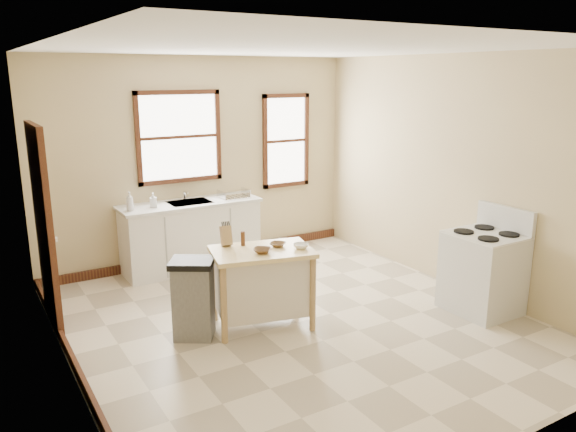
# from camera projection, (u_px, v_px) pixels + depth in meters

# --- Properties ---
(floor) EXTENTS (5.00, 5.00, 0.00)m
(floor) POSITION_uv_depth(u_px,v_px,m) (297.00, 322.00, 5.95)
(floor) COLOR beige
(floor) RESTS_ON ground
(ceiling) EXTENTS (5.00, 5.00, 0.00)m
(ceiling) POSITION_uv_depth(u_px,v_px,m) (298.00, 48.00, 5.27)
(ceiling) COLOR white
(ceiling) RESTS_ON ground
(wall_back) EXTENTS (4.50, 0.04, 2.80)m
(wall_back) POSITION_uv_depth(u_px,v_px,m) (201.00, 161.00, 7.68)
(wall_back) COLOR tan
(wall_back) RESTS_ON ground
(wall_left) EXTENTS (0.04, 5.00, 2.80)m
(wall_left) POSITION_uv_depth(u_px,v_px,m) (60.00, 224.00, 4.48)
(wall_left) COLOR tan
(wall_left) RESTS_ON ground
(wall_right) EXTENTS (0.04, 5.00, 2.80)m
(wall_right) POSITION_uv_depth(u_px,v_px,m) (456.00, 173.00, 6.74)
(wall_right) COLOR tan
(wall_right) RESTS_ON ground
(window_main) EXTENTS (1.17, 0.06, 1.22)m
(window_main) POSITION_uv_depth(u_px,v_px,m) (179.00, 137.00, 7.43)
(window_main) COLOR black
(window_main) RESTS_ON wall_back
(window_side) EXTENTS (0.77, 0.06, 1.37)m
(window_side) POSITION_uv_depth(u_px,v_px,m) (286.00, 141.00, 8.30)
(window_side) COLOR black
(window_side) RESTS_ON wall_back
(door_left) EXTENTS (0.06, 0.90, 2.10)m
(door_left) POSITION_uv_depth(u_px,v_px,m) (44.00, 228.00, 5.66)
(door_left) COLOR black
(door_left) RESTS_ON ground
(baseboard_back) EXTENTS (4.50, 0.04, 0.12)m
(baseboard_back) POSITION_uv_depth(u_px,v_px,m) (205.00, 255.00, 7.99)
(baseboard_back) COLOR black
(baseboard_back) RESTS_ON ground
(baseboard_left) EXTENTS (0.04, 5.00, 0.12)m
(baseboard_left) POSITION_uv_depth(u_px,v_px,m) (79.00, 373.00, 4.83)
(baseboard_left) COLOR black
(baseboard_left) RESTS_ON ground
(sink_counter) EXTENTS (1.86, 0.62, 0.92)m
(sink_counter) POSITION_uv_depth(u_px,v_px,m) (191.00, 235.00, 7.51)
(sink_counter) COLOR silver
(sink_counter) RESTS_ON ground
(faucet) EXTENTS (0.03, 0.03, 0.22)m
(faucet) POSITION_uv_depth(u_px,v_px,m) (184.00, 191.00, 7.52)
(faucet) COLOR silver
(faucet) RESTS_ON sink_counter
(soap_bottle_a) EXTENTS (0.10, 0.10, 0.24)m
(soap_bottle_a) POSITION_uv_depth(u_px,v_px,m) (130.00, 201.00, 6.90)
(soap_bottle_a) COLOR #B2B2B2
(soap_bottle_a) RESTS_ON sink_counter
(soap_bottle_b) EXTENTS (0.11, 0.11, 0.18)m
(soap_bottle_b) POSITION_uv_depth(u_px,v_px,m) (153.00, 200.00, 7.09)
(soap_bottle_b) COLOR #B2B2B2
(soap_bottle_b) RESTS_ON sink_counter
(dish_rack) EXTENTS (0.40, 0.30, 0.10)m
(dish_rack) POSITION_uv_depth(u_px,v_px,m) (234.00, 194.00, 7.64)
(dish_rack) COLOR silver
(dish_rack) RESTS_ON sink_counter
(kitchen_island) EXTENTS (1.14, 0.87, 0.83)m
(kitchen_island) POSITION_uv_depth(u_px,v_px,m) (262.00, 288.00, 5.80)
(kitchen_island) COLOR #FEE295
(kitchen_island) RESTS_ON ground
(knife_block) EXTENTS (0.11, 0.11, 0.20)m
(knife_block) POSITION_uv_depth(u_px,v_px,m) (226.00, 236.00, 5.80)
(knife_block) COLOR tan
(knife_block) RESTS_ON kitchen_island
(pepper_grinder) EXTENTS (0.06, 0.06, 0.15)m
(pepper_grinder) POSITION_uv_depth(u_px,v_px,m) (243.00, 239.00, 5.81)
(pepper_grinder) COLOR #482813
(pepper_grinder) RESTS_ON kitchen_island
(bowl_a) EXTENTS (0.26, 0.26, 0.05)m
(bowl_a) POSITION_uv_depth(u_px,v_px,m) (262.00, 251.00, 5.59)
(bowl_a) COLOR brown
(bowl_a) RESTS_ON kitchen_island
(bowl_b) EXTENTS (0.23, 0.23, 0.04)m
(bowl_b) POSITION_uv_depth(u_px,v_px,m) (278.00, 244.00, 5.80)
(bowl_b) COLOR brown
(bowl_b) RESTS_ON kitchen_island
(bowl_c) EXTENTS (0.16, 0.16, 0.05)m
(bowl_c) POSITION_uv_depth(u_px,v_px,m) (301.00, 246.00, 5.73)
(bowl_c) COLOR white
(bowl_c) RESTS_ON kitchen_island
(trash_bin) EXTENTS (0.54, 0.52, 0.81)m
(trash_bin) POSITION_uv_depth(u_px,v_px,m) (193.00, 299.00, 5.54)
(trash_bin) COLOR slate
(trash_bin) RESTS_ON ground
(gas_stove) EXTENTS (0.72, 0.72, 1.16)m
(gas_stove) POSITION_uv_depth(u_px,v_px,m) (484.00, 261.00, 6.12)
(gas_stove) COLOR silver
(gas_stove) RESTS_ON ground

